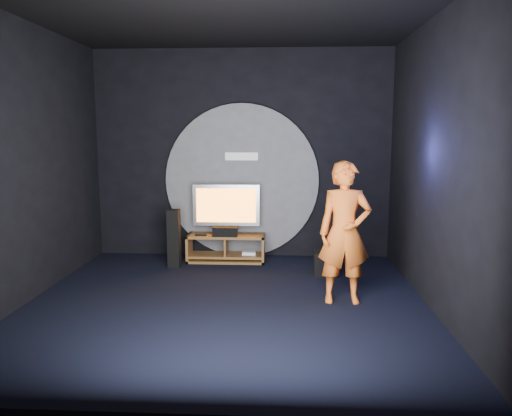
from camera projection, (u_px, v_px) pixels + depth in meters
The scene contains 15 objects.
floor at pixel (226, 303), 6.25m from camera, with size 5.00×5.00×0.00m, color black.
back_wall at pixel (242, 154), 8.46m from camera, with size 5.00×0.04×3.50m, color black.
front_wall at pixel (184, 185), 3.52m from camera, with size 5.00×0.04×3.50m, color black.
left_wall at pixel (23, 163), 6.13m from camera, with size 0.04×5.00×3.50m, color black.
right_wall at pixel (436, 164), 5.85m from camera, with size 0.04×5.00×3.50m, color black.
ceiling at pixel (223, 10), 5.73m from camera, with size 5.00×5.00×0.01m, color black.
wall_disc_panel at pixel (242, 181), 8.47m from camera, with size 2.60×0.11×2.60m.
media_console at pixel (227, 250), 8.26m from camera, with size 1.27×0.45×0.45m.
tv at pixel (226, 207), 8.22m from camera, with size 1.10×0.22×0.82m.
center_speaker at pixel (225, 232), 8.08m from camera, with size 0.40×0.15×0.15m, color black.
remote at pixel (201, 235), 8.12m from camera, with size 0.18×0.05×0.02m, color black.
tower_speaker_left at pixel (174, 238), 7.87m from camera, with size 0.18×0.20×0.92m, color black.
tower_speaker_right at pixel (329, 236), 8.07m from camera, with size 0.18×0.20×0.92m, color black.
subwoofer at pixel (325, 263), 7.45m from camera, with size 0.33×0.33×0.36m, color black.
player at pixel (345, 233), 6.18m from camera, with size 0.65×0.43×1.78m, color orange.
Camera 1 is at (0.70, -5.97, 2.12)m, focal length 35.00 mm.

